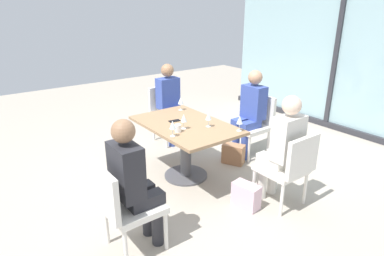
% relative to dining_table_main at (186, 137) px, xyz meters
% --- Properties ---
extents(ground_plane, '(12.00, 12.00, 0.00)m').
position_rel_dining_table_main_xyz_m(ground_plane, '(0.00, 0.00, -0.55)').
color(ground_plane, '#A89E8E').
extents(window_wall_backdrop, '(4.50, 0.10, 2.70)m').
position_rel_dining_table_main_xyz_m(window_wall_backdrop, '(0.00, 3.20, 0.66)').
color(window_wall_backdrop, '#95B7BC').
rests_on(window_wall_backdrop, ground_plane).
extents(dining_table_main, '(1.37, 0.88, 0.73)m').
position_rel_dining_table_main_xyz_m(dining_table_main, '(0.00, 0.00, 0.00)').
color(dining_table_main, '#997551').
rests_on(dining_table_main, ground_plane).
extents(chair_far_right, '(0.50, 0.46, 0.87)m').
position_rel_dining_table_main_xyz_m(chair_far_right, '(1.22, 0.49, -0.06)').
color(chair_far_right, silver).
rests_on(chair_far_right, ground_plane).
extents(chair_near_window, '(0.46, 0.51, 0.87)m').
position_rel_dining_table_main_xyz_m(chair_near_window, '(0.00, 1.25, -0.06)').
color(chair_near_window, silver).
rests_on(chair_near_window, ground_plane).
extents(chair_far_left, '(0.50, 0.46, 0.87)m').
position_rel_dining_table_main_xyz_m(chair_far_left, '(-1.22, 0.49, -0.06)').
color(chair_far_left, silver).
rests_on(chair_far_left, ground_plane).
extents(chair_front_right, '(0.46, 0.50, 0.87)m').
position_rel_dining_table_main_xyz_m(chair_front_right, '(0.82, -1.25, -0.06)').
color(chair_front_right, silver).
rests_on(chair_front_right, ground_plane).
extents(person_far_right, '(0.39, 0.34, 1.26)m').
position_rel_dining_table_main_xyz_m(person_far_right, '(1.11, 0.49, 0.15)').
color(person_far_right, silver).
rests_on(person_far_right, ground_plane).
extents(person_near_window, '(0.34, 0.39, 1.26)m').
position_rel_dining_table_main_xyz_m(person_near_window, '(-0.00, 1.14, 0.15)').
color(person_near_window, '#384C9E').
rests_on(person_near_window, ground_plane).
extents(person_far_left, '(0.39, 0.34, 1.26)m').
position_rel_dining_table_main_xyz_m(person_far_left, '(-1.11, 0.49, 0.15)').
color(person_far_left, '#384C9E').
rests_on(person_far_left, ground_plane).
extents(person_front_right, '(0.34, 0.39, 1.26)m').
position_rel_dining_table_main_xyz_m(person_front_right, '(0.82, -1.14, 0.15)').
color(person_front_right, '#28282D').
rests_on(person_front_right, ground_plane).
extents(wine_glass_0, '(0.07, 0.07, 0.18)m').
position_rel_dining_table_main_xyz_m(wine_glass_0, '(0.25, -0.36, 0.31)').
color(wine_glass_0, silver).
rests_on(wine_glass_0, dining_table_main).
extents(wine_glass_1, '(0.07, 0.07, 0.18)m').
position_rel_dining_table_main_xyz_m(wine_glass_1, '(-0.50, 0.27, 0.31)').
color(wine_glass_1, silver).
rests_on(wine_glass_1, dining_table_main).
extents(wine_glass_2, '(0.07, 0.07, 0.18)m').
position_rel_dining_table_main_xyz_m(wine_glass_2, '(0.58, 0.36, 0.31)').
color(wine_glass_2, silver).
rests_on(wine_glass_2, dining_table_main).
extents(wine_glass_3, '(0.07, 0.07, 0.18)m').
position_rel_dining_table_main_xyz_m(wine_glass_3, '(0.13, -0.12, 0.31)').
color(wine_glass_3, silver).
rests_on(wine_glass_3, dining_table_main).
extents(wine_glass_4, '(0.07, 0.07, 0.18)m').
position_rel_dining_table_main_xyz_m(wine_glass_4, '(0.25, 0.16, 0.31)').
color(wine_glass_4, silver).
rests_on(wine_glass_4, dining_table_main).
extents(coffee_cup, '(0.08, 0.08, 0.09)m').
position_rel_dining_table_main_xyz_m(coffee_cup, '(0.18, -0.23, 0.22)').
color(coffee_cup, white).
rests_on(coffee_cup, dining_table_main).
extents(cell_phone_on_table, '(0.09, 0.15, 0.01)m').
position_rel_dining_table_main_xyz_m(cell_phone_on_table, '(-0.16, -0.06, 0.18)').
color(cell_phone_on_table, black).
rests_on(cell_phone_on_table, dining_table_main).
extents(handbag_0, '(0.32, 0.21, 0.28)m').
position_rel_dining_table_main_xyz_m(handbag_0, '(0.97, 0.12, -0.41)').
color(handbag_0, beige).
rests_on(handbag_0, ground_plane).
extents(handbag_1, '(0.34, 0.28, 0.28)m').
position_rel_dining_table_main_xyz_m(handbag_1, '(0.09, 0.76, -0.41)').
color(handbag_1, '#A3704C').
rests_on(handbag_1, ground_plane).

